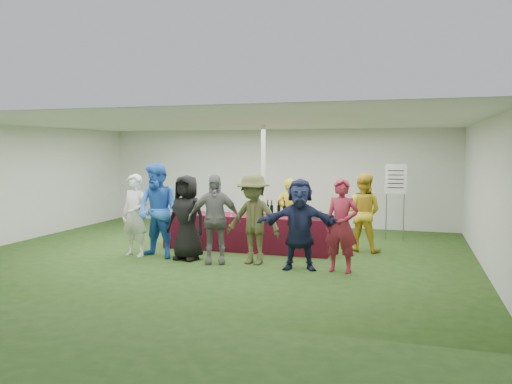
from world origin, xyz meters
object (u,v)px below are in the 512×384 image
(serving_table, at_px, (247,232))
(customer_4, at_px, (254,219))
(dump_bucket, at_px, (316,215))
(customer_1, at_px, (158,211))
(customer_6, at_px, (341,226))
(customer_0, at_px, (135,215))
(customer_5, at_px, (300,224))
(wine_list_sign, at_px, (396,185))
(staff_pourer, at_px, (289,213))
(customer_3, at_px, (214,219))
(staff_back, at_px, (363,212))
(customer_2, at_px, (187,217))

(serving_table, distance_m, customer_4, 1.41)
(dump_bucket, bearing_deg, customer_1, -160.60)
(customer_6, bearing_deg, customer_0, -173.78)
(customer_1, height_order, customer_5, customer_1)
(dump_bucket, distance_m, customer_6, 1.30)
(wine_list_sign, xyz_separation_m, customer_4, (-2.46, -3.34, -0.46))
(staff_pourer, distance_m, customer_3, 2.11)
(serving_table, distance_m, customer_6, 2.61)
(customer_3, bearing_deg, customer_1, 157.45)
(staff_back, relative_size, customer_4, 0.97)
(customer_3, bearing_deg, customer_0, 158.42)
(customer_0, relative_size, customer_6, 1.00)
(staff_pourer, relative_size, staff_back, 0.92)
(customer_3, xyz_separation_m, customer_4, (0.73, 0.15, 0.01))
(staff_pourer, xyz_separation_m, staff_back, (1.57, 0.11, 0.07))
(customer_4, bearing_deg, customer_0, -170.12)
(staff_back, bearing_deg, customer_2, 40.22)
(wine_list_sign, bearing_deg, customer_4, -126.36)
(serving_table, bearing_deg, customer_6, -31.70)
(wine_list_sign, distance_m, customer_2, 5.11)
(customer_1, xyz_separation_m, customer_3, (1.23, -0.10, -0.10))
(customer_0, height_order, customer_1, customer_1)
(customer_2, bearing_deg, wine_list_sign, 49.93)
(wine_list_sign, xyz_separation_m, customer_3, (-3.19, -3.49, -0.47))
(customer_1, bearing_deg, staff_back, 36.52)
(customer_1, bearing_deg, customer_6, 9.05)
(serving_table, relative_size, customer_5, 2.20)
(staff_back, relative_size, customer_3, 0.98)
(dump_bucket, relative_size, customer_6, 0.13)
(customer_3, relative_size, customer_6, 1.02)
(customer_0, xyz_separation_m, customer_4, (2.49, 0.04, 0.02))
(staff_back, distance_m, customer_2, 3.69)
(serving_table, bearing_deg, customer_4, -66.46)
(staff_pourer, height_order, customer_2, customer_2)
(dump_bucket, xyz_separation_m, customer_2, (-2.37, -1.02, -0.01))
(staff_pourer, xyz_separation_m, customer_0, (-2.77, -1.74, 0.07))
(customer_2, bearing_deg, customer_0, -170.68)
(customer_2, relative_size, customer_6, 1.01)
(staff_pourer, height_order, staff_back, staff_back)
(wine_list_sign, relative_size, customer_3, 1.07)
(staff_pourer, bearing_deg, customer_3, 44.37)
(wine_list_sign, relative_size, staff_back, 1.09)
(serving_table, xyz_separation_m, customer_3, (-0.20, -1.37, 0.47))
(customer_1, distance_m, customer_4, 1.97)
(customer_3, xyz_separation_m, customer_6, (2.39, 0.02, -0.02))
(serving_table, distance_m, customer_1, 2.00)
(wine_list_sign, distance_m, customer_6, 3.60)
(staff_pourer, height_order, customer_0, customer_0)
(staff_back, bearing_deg, customer_4, 54.93)
(staff_back, height_order, customer_3, customer_3)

